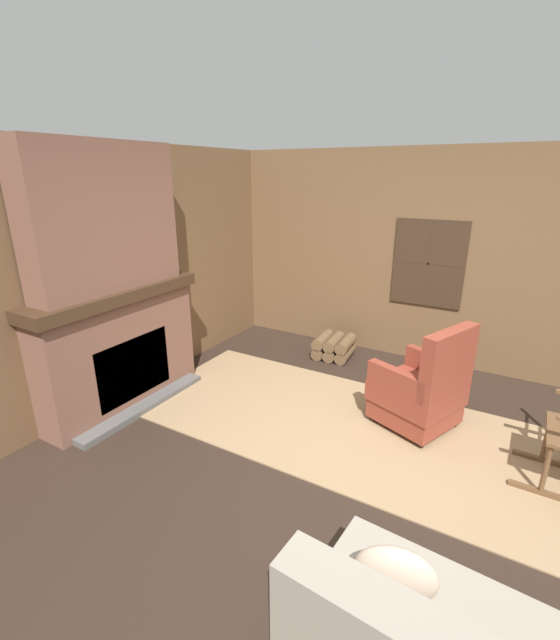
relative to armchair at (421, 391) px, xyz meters
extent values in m
plane|color=#2D2119|center=(-0.23, -1.03, -0.36)|extent=(14.00, 14.00, 0.00)
cube|color=brown|center=(-2.84, -1.03, 0.88)|extent=(0.06, 5.75, 2.48)
cube|color=brown|center=(-0.23, 1.58, 0.88)|extent=(5.75, 0.06, 2.48)
cube|color=#382619|center=(-0.36, 1.53, 0.84)|extent=(0.80, 0.02, 1.00)
cube|color=silver|center=(-0.36, 1.54, 0.84)|extent=(0.76, 0.01, 0.96)
cube|color=#382619|center=(-0.36, 1.53, 0.84)|extent=(0.02, 0.02, 0.96)
cube|color=#382619|center=(-0.36, 1.53, 0.84)|extent=(0.76, 0.02, 0.02)
cube|color=brown|center=(-2.63, -1.03, 0.18)|extent=(0.34, 1.64, 1.07)
cube|color=black|center=(-2.50, -1.03, 0.06)|extent=(0.08, 0.85, 0.60)
cube|color=#565451|center=(-2.38, -1.03, -0.33)|extent=(0.16, 1.48, 0.06)
cube|color=#3D2819|center=(-2.63, -1.03, 0.77)|extent=(0.44, 1.74, 0.11)
cube|color=brown|center=(-2.63, -1.03, 1.46)|extent=(0.30, 1.44, 1.28)
cube|color=#997A56|center=(-0.57, -0.31, -0.36)|extent=(3.97, 1.71, 0.01)
cube|color=brown|center=(-0.05, 0.02, -0.18)|extent=(0.80, 0.79, 0.24)
cube|color=brown|center=(-0.05, 0.02, -0.03)|extent=(0.84, 0.84, 0.18)
cube|color=brown|center=(0.20, -0.08, 0.35)|extent=(0.35, 0.64, 0.58)
cube|color=brown|center=(-0.17, -0.23, 0.16)|extent=(0.57, 0.30, 0.20)
cube|color=brown|center=(0.04, 0.28, 0.16)|extent=(0.57, 0.30, 0.20)
cylinder|color=#332319|center=(-0.38, -0.12, -0.33)|extent=(0.07, 0.07, 0.06)
cylinder|color=#332319|center=(-0.19, 0.35, -0.33)|extent=(0.07, 0.07, 0.06)
cylinder|color=#332319|center=(0.10, -0.32, -0.33)|extent=(0.07, 0.07, 0.06)
cylinder|color=#332319|center=(0.29, 0.16, -0.33)|extent=(0.07, 0.07, 0.06)
cylinder|color=brown|center=(0.97, -0.45, -0.13)|extent=(0.04, 0.04, 0.38)
cylinder|color=brown|center=(0.98, -0.03, -0.13)|extent=(0.04, 0.04, 0.38)
cylinder|color=brown|center=(-1.44, 1.05, -0.29)|extent=(0.19, 0.45, 0.15)
cylinder|color=brown|center=(-1.29, 1.06, -0.29)|extent=(0.19, 0.45, 0.15)
cylinder|color=brown|center=(-1.14, 1.07, -0.29)|extent=(0.19, 0.45, 0.15)
cylinder|color=brown|center=(-1.44, 1.05, -0.16)|extent=(0.19, 0.45, 0.15)
cylinder|color=brown|center=(-1.29, 1.06, -0.16)|extent=(0.19, 0.45, 0.15)
cylinder|color=brown|center=(-1.14, 1.07, -0.16)|extent=(0.19, 0.45, 0.15)
ellipsoid|color=silver|center=(-2.67, -1.49, 0.87)|extent=(0.11, 0.11, 0.10)
cylinder|color=white|center=(-2.67, -1.49, 1.02)|extent=(0.06, 0.06, 0.19)
cube|color=brown|center=(-2.67, -0.88, 0.89)|extent=(0.16, 0.28, 0.14)
cube|color=silver|center=(-2.58, -0.88, 0.90)|extent=(0.01, 0.04, 0.02)
ellipsoid|color=#CCB299|center=(0.35, -2.11, 0.20)|extent=(0.38, 0.22, 0.28)
camera|label=1|loc=(0.61, -3.55, 1.83)|focal=24.00mm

